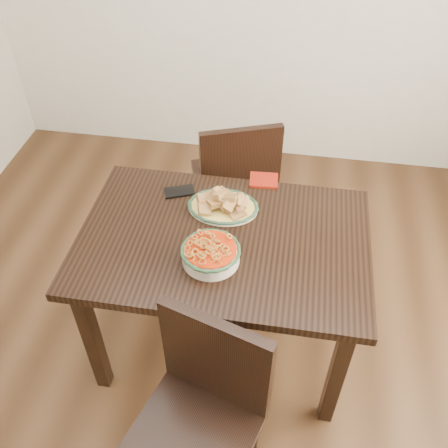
% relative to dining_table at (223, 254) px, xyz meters
% --- Properties ---
extents(floor, '(3.50, 3.50, 0.00)m').
position_rel_dining_table_xyz_m(floor, '(-0.07, -0.04, -0.65)').
color(floor, '#372111').
rests_on(floor, ground).
extents(dining_table, '(1.21, 0.81, 0.75)m').
position_rel_dining_table_xyz_m(dining_table, '(0.00, 0.00, 0.00)').
color(dining_table, black).
rests_on(dining_table, ground).
extents(chair_far, '(0.54, 0.54, 0.89)m').
position_rel_dining_table_xyz_m(chair_far, '(-0.05, 0.71, -0.15)').
color(chair_far, black).
rests_on(chair_far, ground).
extents(chair_near, '(0.53, 0.53, 0.89)m').
position_rel_dining_table_xyz_m(chair_near, '(0.03, -0.62, -0.15)').
color(chair_near, black).
rests_on(chair_near, ground).
extents(fish_plate, '(0.31, 0.24, 0.11)m').
position_rel_dining_table_xyz_m(fish_plate, '(-0.03, 0.18, 0.14)').
color(fish_plate, beige).
rests_on(fish_plate, dining_table).
extents(noodle_bowl, '(0.24, 0.24, 0.08)m').
position_rel_dining_table_xyz_m(noodle_bowl, '(-0.03, -0.13, 0.14)').
color(noodle_bowl, beige).
rests_on(noodle_bowl, dining_table).
extents(smartphone, '(0.15, 0.12, 0.01)m').
position_rel_dining_table_xyz_m(smartphone, '(-0.25, 0.26, 0.10)').
color(smartphone, black).
rests_on(smartphone, dining_table).
extents(napkin, '(0.14, 0.12, 0.01)m').
position_rel_dining_table_xyz_m(napkin, '(0.13, 0.40, 0.10)').
color(napkin, maroon).
rests_on(napkin, dining_table).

